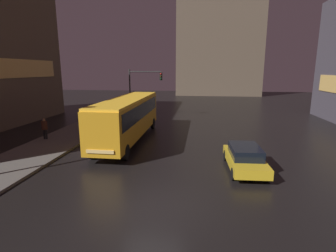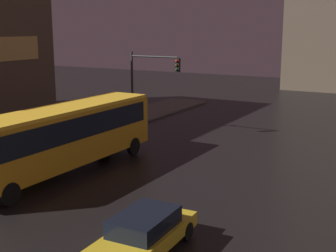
{
  "view_description": "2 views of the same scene",
  "coord_description": "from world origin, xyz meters",
  "px_view_note": "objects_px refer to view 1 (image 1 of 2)",
  "views": [
    {
      "loc": [
        1.9,
        -9.58,
        5.52
      ],
      "look_at": [
        -0.52,
        9.44,
        1.39
      ],
      "focal_mm": 28.0,
      "sensor_mm": 36.0,
      "label": 1
    },
    {
      "loc": [
        12.1,
        -7.14,
        7.26
      ],
      "look_at": [
        0.65,
        12.88,
        2.36
      ],
      "focal_mm": 50.0,
      "sensor_mm": 36.0,
      "label": 2
    }
  ],
  "objects_px": {
    "car_taxi": "(245,158)",
    "bus_near": "(128,115)",
    "traffic_light_main": "(142,85)",
    "pedestrian_near": "(45,127)"
  },
  "relations": [
    {
      "from": "car_taxi",
      "to": "pedestrian_near",
      "type": "distance_m",
      "value": 15.3
    },
    {
      "from": "car_taxi",
      "to": "pedestrian_near",
      "type": "height_order",
      "value": "pedestrian_near"
    },
    {
      "from": "car_taxi",
      "to": "traffic_light_main",
      "type": "relative_size",
      "value": 0.8
    },
    {
      "from": "car_taxi",
      "to": "pedestrian_near",
      "type": "relative_size",
      "value": 2.72
    },
    {
      "from": "bus_near",
      "to": "traffic_light_main",
      "type": "xyz_separation_m",
      "value": [
        -1.13,
        9.87,
        1.78
      ]
    },
    {
      "from": "bus_near",
      "to": "pedestrian_near",
      "type": "relative_size",
      "value": 7.33
    },
    {
      "from": "bus_near",
      "to": "pedestrian_near",
      "type": "height_order",
      "value": "bus_near"
    },
    {
      "from": "car_taxi",
      "to": "bus_near",
      "type": "bearing_deg",
      "value": -35.65
    },
    {
      "from": "bus_near",
      "to": "traffic_light_main",
      "type": "height_order",
      "value": "traffic_light_main"
    },
    {
      "from": "pedestrian_near",
      "to": "traffic_light_main",
      "type": "xyz_separation_m",
      "value": [
        5.4,
        10.81,
        2.72
      ]
    }
  ]
}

